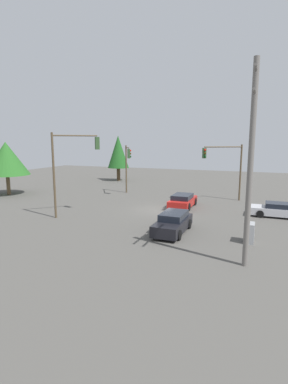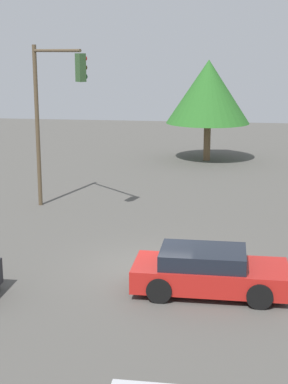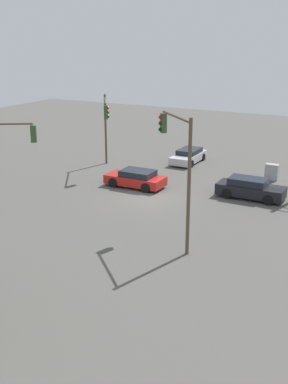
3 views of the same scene
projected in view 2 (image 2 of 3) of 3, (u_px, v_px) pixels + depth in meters
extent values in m
plane|color=#54514C|center=(151.00, 268.00, 18.71)|extent=(80.00, 80.00, 0.00)
cube|color=red|center=(210.00, 275.00, 16.68)|extent=(4.36, 1.88, 0.64)
cube|color=black|center=(203.00, 257.00, 16.58)|extent=(2.40, 1.66, 0.44)
cylinder|color=black|center=(257.00, 272.00, 17.38)|extent=(0.71, 0.22, 0.71)
cylinder|color=black|center=(260.00, 296.00, 15.66)|extent=(0.71, 0.22, 0.71)
cylinder|color=black|center=(166.00, 267.00, 17.77)|extent=(0.71, 0.22, 0.71)
cylinder|color=black|center=(159.00, 290.00, 16.05)|extent=(0.71, 0.22, 0.71)
cylinder|color=brown|center=(37.00, 127.00, 25.54)|extent=(0.18, 0.18, 6.98)
cylinder|color=brown|center=(56.00, 51.00, 23.36)|extent=(2.74, 2.64, 0.12)
cube|color=#2D4C28|center=(81.00, 68.00, 22.09)|extent=(0.44, 0.44, 1.05)
sphere|color=red|center=(84.00, 58.00, 22.11)|extent=(0.22, 0.22, 0.22)
sphere|color=#392605|center=(85.00, 68.00, 22.19)|extent=(0.22, 0.22, 0.22)
sphere|color=black|center=(85.00, 77.00, 22.27)|extent=(0.22, 0.22, 0.22)
cylinder|color=brown|center=(207.00, 142.00, 36.87)|extent=(0.43, 0.43, 2.35)
cone|color=#286623|center=(208.00, 92.00, 36.15)|extent=(5.18, 5.18, 3.86)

